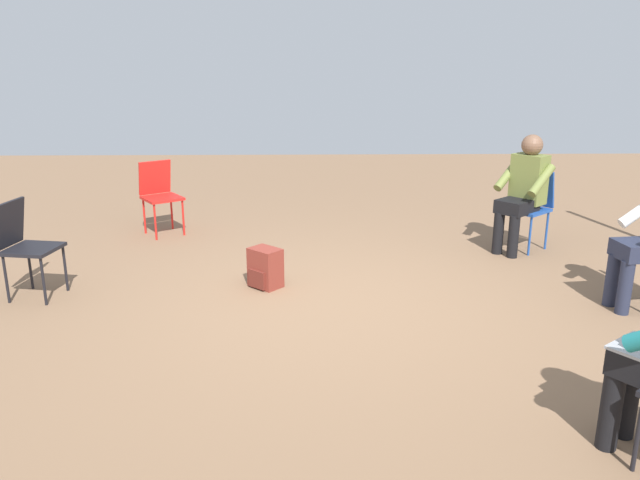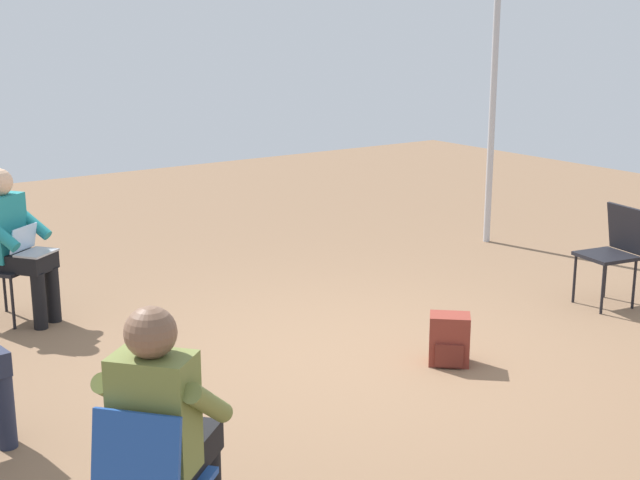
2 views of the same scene
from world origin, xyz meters
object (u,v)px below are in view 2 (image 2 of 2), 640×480
Objects in this scene: person_in_olive at (165,421)px; backpack_near_laptop_user at (449,342)px; person_with_laptop at (14,238)px; chair_south at (613,248)px.

person_in_olive is 3.44× the size of backpack_near_laptop_user.
chair_south is at bearing 113.90° from person_with_laptop.
person_with_laptop is at bearing 39.88° from backpack_near_laptop_user.
chair_south is at bearing -84.46° from backpack_near_laptop_user.
person_with_laptop is 3.48m from backpack_near_laptop_user.
chair_south is at bearing 64.43° from person_in_olive.
chair_south reaches higher than backpack_near_laptop_user.
backpack_near_laptop_user is (-2.64, -2.20, -0.53)m from person_with_laptop.
person_in_olive is (-1.24, 4.69, 0.20)m from chair_south.
chair_south is 0.69× the size of person_in_olive.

